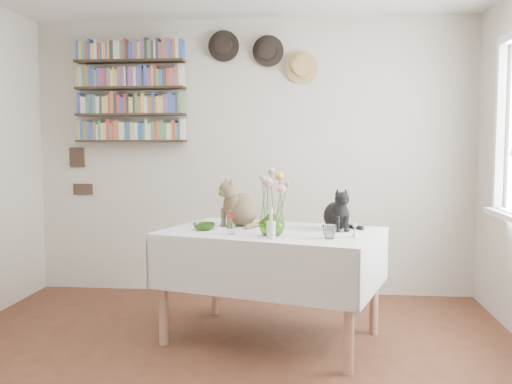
# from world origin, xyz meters

# --- Properties ---
(room) EXTENTS (4.08, 4.58, 2.58)m
(room) POSITION_xyz_m (0.00, 0.00, 1.25)
(room) COLOR brown
(room) RESTS_ON ground
(dining_table) EXTENTS (1.66, 1.32, 0.78)m
(dining_table) POSITION_xyz_m (0.27, 0.97, 0.58)
(dining_table) COLOR white
(dining_table) RESTS_ON room
(tabby_cat) EXTENTS (0.39, 0.39, 0.36)m
(tabby_cat) POSITION_xyz_m (0.04, 1.19, 0.96)
(tabby_cat) COLOR brown
(tabby_cat) RESTS_ON dining_table
(black_cat) EXTENTS (0.26, 0.30, 0.30)m
(black_cat) POSITION_xyz_m (0.72, 1.06, 0.93)
(black_cat) COLOR black
(black_cat) RESTS_ON dining_table
(flower_vase) EXTENTS (0.21, 0.21, 0.18)m
(flower_vase) POSITION_xyz_m (0.29, 0.74, 0.86)
(flower_vase) COLOR #6FB239
(flower_vase) RESTS_ON dining_table
(green_bowl) EXTENTS (0.18, 0.18, 0.05)m
(green_bowl) POSITION_xyz_m (-0.20, 0.94, 0.80)
(green_bowl) COLOR #6FB239
(green_bowl) RESTS_ON dining_table
(drinking_glass) EXTENTS (0.10, 0.10, 0.09)m
(drinking_glass) POSITION_xyz_m (0.66, 0.65, 0.82)
(drinking_glass) COLOR white
(drinking_glass) RESTS_ON dining_table
(candlestick) EXTENTS (0.06, 0.06, 0.20)m
(candlestick) POSITION_xyz_m (0.29, 0.61, 0.84)
(candlestick) COLOR white
(candlestick) RESTS_ON dining_table
(berry_jar) EXTENTS (0.04, 0.04, 0.17)m
(berry_jar) POSITION_xyz_m (0.01, 0.78, 0.85)
(berry_jar) COLOR white
(berry_jar) RESTS_ON dining_table
(porcelain_figurine) EXTENTS (0.05, 0.05, 0.09)m
(porcelain_figurine) POSITION_xyz_m (0.82, 0.72, 0.82)
(porcelain_figurine) COLOR white
(porcelain_figurine) RESTS_ON dining_table
(flower_bouquet) EXTENTS (0.17, 0.13, 0.39)m
(flower_bouquet) POSITION_xyz_m (0.29, 0.75, 1.11)
(flower_bouquet) COLOR #4C7233
(flower_bouquet) RESTS_ON flower_vase
(bookshelf_unit) EXTENTS (1.00, 0.16, 0.91)m
(bookshelf_unit) POSITION_xyz_m (-1.10, 2.16, 1.84)
(bookshelf_unit) COLOR #2E2317
(bookshelf_unit) RESTS_ON room
(wall_hats) EXTENTS (0.98, 0.09, 0.48)m
(wall_hats) POSITION_xyz_m (0.12, 2.19, 2.17)
(wall_hats) COLOR black
(wall_hats) RESTS_ON room
(wall_art_plaques) EXTENTS (0.21, 0.02, 0.44)m
(wall_art_plaques) POSITION_xyz_m (-1.63, 2.23, 1.12)
(wall_art_plaques) COLOR #38281E
(wall_art_plaques) RESTS_ON room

